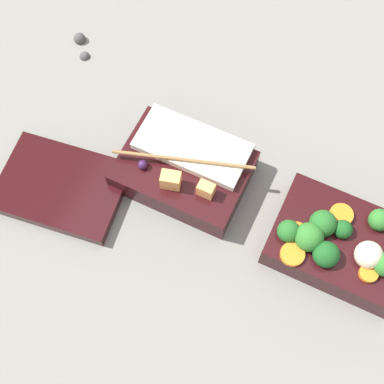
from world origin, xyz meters
TOP-DOWN VIEW (x-y plane):
  - ground_plane at (0.00, 0.00)m, footprint 3.00×3.00m
  - bento_tray_vegetable at (-0.12, 0.01)m, footprint 0.19×0.14m
  - bento_tray_rice at (0.13, -0.00)m, footprint 0.20×0.14m
  - bento_lid at (0.28, 0.10)m, footprint 0.20×0.16m
  - pebble_0 at (0.38, -0.14)m, footprint 0.02×0.02m
  - pebble_1 at (0.41, -0.16)m, footprint 0.02×0.02m

SIDE VIEW (x-z plane):
  - ground_plane at x=0.00m, z-range 0.00..0.00m
  - pebble_0 at x=0.38m, z-range 0.00..0.01m
  - pebble_1 at x=0.41m, z-range -0.01..0.02m
  - bento_lid at x=0.28m, z-range 0.00..0.02m
  - bento_tray_rice at x=0.13m, z-range -0.01..0.06m
  - bento_tray_vegetable at x=-0.12m, z-range -0.01..0.07m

